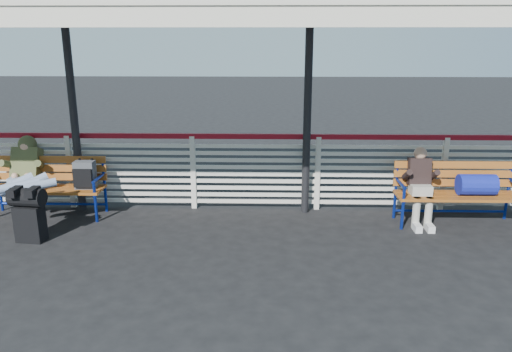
{
  "coord_description": "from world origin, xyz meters",
  "views": [
    {
      "loc": [
        1.21,
        -5.83,
        2.71
      ],
      "look_at": [
        1.04,
        1.0,
        0.8
      ],
      "focal_mm": 35.0,
      "sensor_mm": 36.0,
      "label": 1
    }
  ],
  "objects_px": {
    "luggage_stack": "(29,213)",
    "bench_left": "(57,179)",
    "bench_right": "(465,186)",
    "companion_person": "(420,185)",
    "traveler_man": "(25,180)"
  },
  "relations": [
    {
      "from": "traveler_man",
      "to": "companion_person",
      "type": "height_order",
      "value": "traveler_man"
    },
    {
      "from": "companion_person",
      "to": "bench_right",
      "type": "bearing_deg",
      "value": 1.26
    },
    {
      "from": "traveler_man",
      "to": "bench_left",
      "type": "bearing_deg",
      "value": 47.83
    },
    {
      "from": "bench_left",
      "to": "bench_right",
      "type": "xyz_separation_m",
      "value": [
        6.19,
        -0.2,
        -0.0
      ]
    },
    {
      "from": "luggage_stack",
      "to": "traveler_man",
      "type": "height_order",
      "value": "traveler_man"
    },
    {
      "from": "luggage_stack",
      "to": "companion_person",
      "type": "relative_size",
      "value": 0.66
    },
    {
      "from": "bench_right",
      "to": "companion_person",
      "type": "xyz_separation_m",
      "value": [
        -0.66,
        -0.01,
        0.01
      ]
    },
    {
      "from": "luggage_stack",
      "to": "traveler_man",
      "type": "relative_size",
      "value": 0.46
    },
    {
      "from": "luggage_stack",
      "to": "traveler_man",
      "type": "bearing_deg",
      "value": 123.61
    },
    {
      "from": "luggage_stack",
      "to": "companion_person",
      "type": "xyz_separation_m",
      "value": [
        5.5,
        0.82,
        0.18
      ]
    },
    {
      "from": "luggage_stack",
      "to": "bench_left",
      "type": "bearing_deg",
      "value": 98.5
    },
    {
      "from": "bench_left",
      "to": "traveler_man",
      "type": "xyz_separation_m",
      "value": [
        -0.32,
        -0.35,
        0.1
      ]
    },
    {
      "from": "bench_right",
      "to": "luggage_stack",
      "type": "bearing_deg",
      "value": -172.31
    },
    {
      "from": "bench_right",
      "to": "companion_person",
      "type": "relative_size",
      "value": 1.57
    },
    {
      "from": "bench_left",
      "to": "bench_right",
      "type": "bearing_deg",
      "value": -1.89
    }
  ]
}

